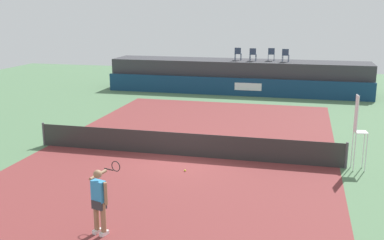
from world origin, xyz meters
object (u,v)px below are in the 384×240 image
Objects in this scene: umpire_chair at (358,127)px; net_post_far at (346,155)px; net_post_near at (44,134)px; spectator_chair_right at (286,55)px; tennis_player at (100,199)px; spectator_chair_center at (271,54)px; spectator_chair_far_left at (238,53)px; spectator_chair_left at (253,54)px; tennis_ball at (185,170)px.

umpire_chair is 2.76× the size of net_post_far.
net_post_near and net_post_far have the same top height.
spectator_chair_right is 0.89× the size of net_post_far.
spectator_chair_right is 0.50× the size of tennis_player.
spectator_chair_center is 17.78m from net_post_near.
umpire_chair is (6.56, -15.28, -1.11)m from spectator_chair_far_left.
spectator_chair_far_left reaches higher than tennis_player.
spectator_chair_left is 16.06m from umpire_chair.
spectator_chair_left and spectator_chair_center have the same top height.
umpire_chair is 2.76× the size of net_post_near.
spectator_chair_right is at bearing 57.85° from net_post_near.
spectator_chair_right is (0.99, -0.47, 0.00)m from spectator_chair_center.
spectator_chair_center is 0.50× the size of tennis_player.
spectator_chair_center and spectator_chair_right have the same top height.
spectator_chair_center is at bearing 5.54° from spectator_chair_far_left.
spectator_chair_center is (2.30, 0.22, 0.00)m from spectator_chair_far_left.
net_post_near is at bearing -115.65° from spectator_chair_left.
spectator_chair_right reaches higher than umpire_chair.
net_post_far is at bearing 45.81° from tennis_player.
net_post_far is (5.18, -15.04, -2.19)m from spectator_chair_left.
spectator_chair_center reaches higher than umpire_chair.
umpire_chair is at bearing -0.06° from net_post_near.
spectator_chair_left is at bearing 110.03° from umpire_chair.
umpire_chair is 40.59× the size of tennis_ball.
net_post_far reaches higher than tennis_ball.
umpire_chair is 9.74m from tennis_player.
spectator_chair_far_left is 1.00× the size of spectator_chair_right.
net_post_near is 14.71× the size of tennis_ball.
spectator_chair_far_left is 16.60m from net_post_near.
spectator_chair_far_left is at bearing 168.21° from spectator_chair_left.
spectator_chair_left is 13.06× the size of tennis_ball.
umpire_chair is (5.49, -15.05, -1.11)m from spectator_chair_left.
umpire_chair is 6.42m from tennis_ball.
spectator_chair_center is at bearing 105.39° from umpire_chair.
net_post_near is 8.95m from tennis_player.
tennis_ball is (-5.68, -1.74, -0.46)m from net_post_far.
spectator_chair_far_left is 16.64m from net_post_far.
spectator_chair_far_left reaches higher than umpire_chair.
umpire_chair is at bearing -2.48° from net_post_far.
tennis_player is at bearing -99.53° from spectator_chair_right.
net_post_near is 0.56× the size of tennis_player.
spectator_chair_center is 0.32× the size of umpire_chair.
spectator_chair_left reaches higher than tennis_ball.
net_post_near is at bearing -111.94° from spectator_chair_far_left.
spectator_chair_center is at bearing 20.09° from spectator_chair_left.
spectator_chair_right is 17.18m from tennis_ball.
spectator_chair_left is 16.06m from net_post_far.
net_post_near is (-9.44, -15.01, -2.19)m from spectator_chair_right.
spectator_chair_left is 1.00× the size of spectator_chair_center.
net_post_near is (-7.22, -15.04, -2.19)m from spectator_chair_left.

